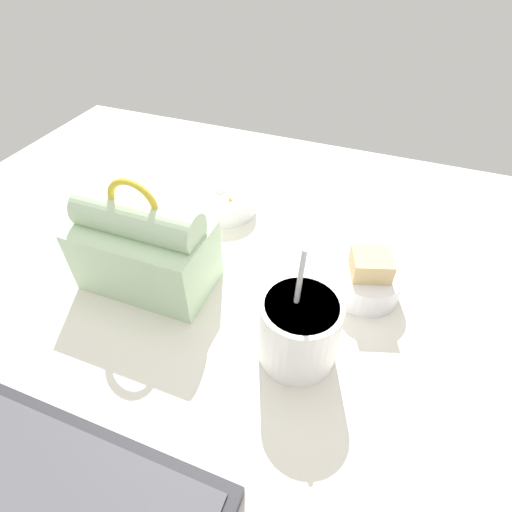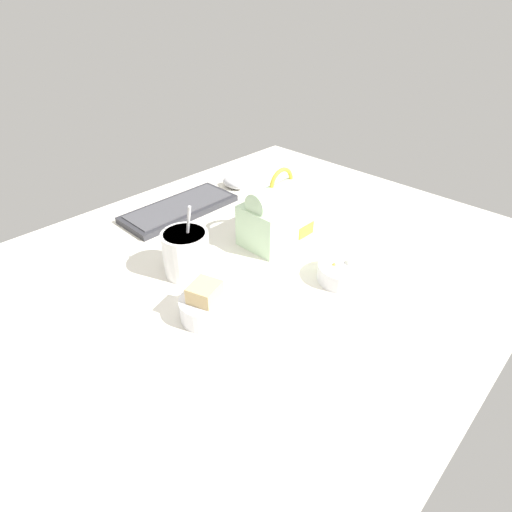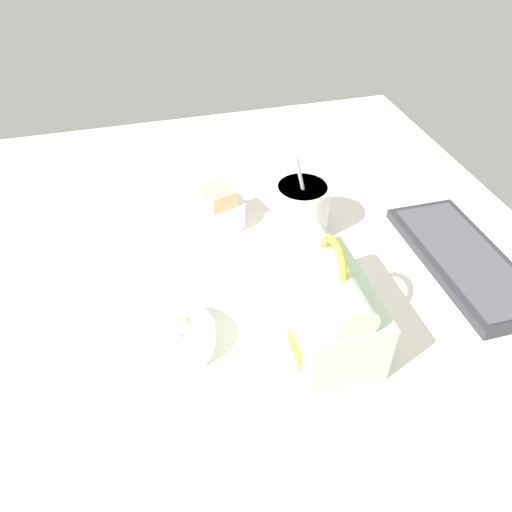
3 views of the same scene
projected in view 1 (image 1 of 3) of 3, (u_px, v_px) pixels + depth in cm
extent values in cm
cube|color=silver|center=(237.00, 292.00, 67.19)|extent=(140.00, 110.00, 2.00)
cube|color=#2D2D33|center=(69.00, 497.00, 42.79)|extent=(34.71, 14.76, 1.80)
cube|color=#47474C|center=(66.00, 494.00, 42.08)|extent=(31.93, 12.10, 0.30)
cube|color=#B7D6AD|center=(146.00, 256.00, 63.99)|extent=(21.04, 12.13, 11.24)
cylinder|color=#B7D6AD|center=(137.00, 219.00, 59.03)|extent=(19.99, 6.18, 6.18)
cube|color=yellow|center=(150.00, 239.00, 70.91)|extent=(5.89, 0.30, 3.37)
torus|color=yellow|center=(133.00, 204.00, 57.14)|extent=(8.36, 1.00, 8.36)
cylinder|color=white|center=(299.00, 330.00, 53.48)|extent=(10.83, 10.83, 10.72)
cylinder|color=orange|center=(302.00, 306.00, 50.05)|extent=(9.53, 9.53, 0.60)
cylinder|color=silver|center=(298.00, 293.00, 49.65)|extent=(0.70, 3.66, 12.13)
cylinder|color=silver|center=(366.00, 283.00, 64.08)|extent=(10.81, 10.81, 4.69)
cube|color=tan|center=(369.00, 272.00, 62.33)|extent=(7.33, 6.98, 6.56)
cylinder|color=silver|center=(227.00, 203.00, 81.11)|extent=(11.70, 11.70, 3.97)
ellipsoid|color=white|center=(221.00, 193.00, 81.31)|extent=(3.18, 3.18, 3.74)
cone|color=#EFBC47|center=(230.00, 204.00, 78.86)|extent=(5.29, 5.29, 3.38)
sphere|color=#4C5623|center=(232.00, 193.00, 83.57)|extent=(1.40, 1.40, 1.40)
sphere|color=#4C5623|center=(229.00, 194.00, 83.23)|extent=(1.40, 1.40, 1.40)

